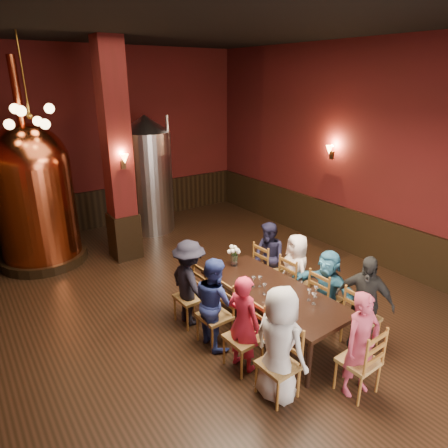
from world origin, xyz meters
TOP-DOWN VIEW (x-y plane):
  - room at (0.00, 0.00)m, footprint 10.00×10.02m
  - wainscot_right at (3.96, 0.00)m, footprint 0.08×9.90m
  - wainscot_back at (0.00, 4.96)m, footprint 7.90×0.08m
  - column at (-0.30, 2.80)m, footprint 0.58×0.58m
  - pendant_cluster at (-1.80, 2.90)m, footprint 0.90×0.90m
  - sconce_wall at (3.90, 0.80)m, footprint 0.20×0.20m
  - sconce_column at (-0.30, 2.50)m, footprint 0.20×0.20m
  - dining_table at (0.48, -1.19)m, footprint 1.09×2.44m
  - chair_0 at (-0.33, -2.22)m, footprint 0.48×0.48m
  - person_0 at (-0.33, -2.22)m, footprint 0.60×0.81m
  - chair_1 at (-0.36, -1.55)m, footprint 0.48×0.48m
  - person_1 at (-0.36, -1.55)m, footprint 0.45×0.57m
  - chair_2 at (-0.38, -0.89)m, footprint 0.48×0.48m
  - person_2 at (-0.38, -0.89)m, footprint 0.39×0.70m
  - chair_3 at (-0.41, -0.22)m, footprint 0.48×0.48m
  - person_3 at (-0.41, -0.22)m, footprint 0.54×0.93m
  - chair_4 at (1.37, -2.16)m, footprint 0.48×0.48m
  - person_4 at (1.37, -2.16)m, footprint 0.66×0.91m
  - chair_5 at (1.34, -1.49)m, footprint 0.48×0.48m
  - person_5 at (1.34, -1.49)m, footprint 0.51×1.22m
  - chair_6 at (1.32, -0.83)m, footprint 0.48×0.48m
  - person_6 at (1.32, -0.83)m, footprint 0.59×0.74m
  - chair_7 at (1.29, -0.16)m, footprint 0.48×0.48m
  - person_7 at (1.29, -0.16)m, footprint 0.34×0.66m
  - chair_8 at (0.54, -2.74)m, footprint 0.48×0.48m
  - person_8 at (0.54, -2.74)m, footprint 0.55×0.41m
  - copper_kettle at (-1.85, 3.57)m, footprint 2.06×2.06m
  - steel_vessel at (0.89, 4.02)m, footprint 1.36×1.36m
  - rose_vase at (0.49, -0.19)m, footprint 0.22×0.22m
  - wine_glass_0 at (0.70, -1.70)m, footprint 0.07×0.07m
  - wine_glass_1 at (0.85, -1.70)m, footprint 0.07×0.07m
  - wine_glass_2 at (0.38, -1.00)m, footprint 0.07×0.07m
  - wine_glass_3 at (0.30, -0.94)m, footprint 0.07×0.07m
  - wine_glass_4 at (0.29, -1.21)m, footprint 0.07×0.07m
  - wine_glass_5 at (0.68, -1.81)m, footprint 0.07×0.07m

SIDE VIEW (x-z plane):
  - chair_0 at x=-0.33m, z-range 0.00..0.92m
  - chair_1 at x=-0.36m, z-range 0.00..0.92m
  - chair_2 at x=-0.38m, z-range 0.00..0.92m
  - chair_3 at x=-0.41m, z-range 0.00..0.92m
  - chair_4 at x=1.37m, z-range 0.00..0.92m
  - chair_5 at x=1.34m, z-range 0.00..0.92m
  - chair_6 at x=1.32m, z-range 0.00..0.92m
  - chair_7 at x=1.29m, z-range 0.00..0.92m
  - chair_8 at x=0.54m, z-range 0.00..0.92m
  - wainscot_right at x=3.96m, z-range 0.00..1.00m
  - wainscot_back at x=0.00m, z-range 0.00..1.00m
  - person_5 at x=1.34m, z-range 0.00..1.28m
  - person_6 at x=1.32m, z-range 0.00..1.33m
  - person_7 at x=1.29m, z-range 0.00..1.33m
  - dining_table at x=0.48m, z-range 0.31..1.06m
  - person_2 at x=-0.38m, z-range 0.00..1.38m
  - person_1 at x=-0.36m, z-range 0.00..1.39m
  - person_8 at x=0.54m, z-range 0.00..1.39m
  - person_3 at x=-0.41m, z-range 0.00..1.42m
  - person_4 at x=1.37m, z-range 0.00..1.44m
  - person_0 at x=-0.33m, z-range 0.00..1.51m
  - wine_glass_0 at x=0.70m, z-range 0.75..0.92m
  - wine_glass_1 at x=0.85m, z-range 0.75..0.92m
  - wine_glass_2 at x=0.38m, z-range 0.75..0.92m
  - wine_glass_3 at x=0.30m, z-range 0.75..0.92m
  - wine_glass_4 at x=0.29m, z-range 0.75..0.92m
  - wine_glass_5 at x=0.68m, z-range 0.75..0.92m
  - rose_vase at x=0.49m, z-range 0.81..1.18m
  - steel_vessel at x=0.89m, z-range 0.00..2.92m
  - copper_kettle at x=-1.85m, z-range -0.56..3.59m
  - sconce_wall at x=3.90m, z-range 2.02..2.38m
  - sconce_column at x=-0.30m, z-range 2.02..2.38m
  - room at x=0.00m, z-range 0.00..4.50m
  - column at x=-0.30m, z-range 0.00..4.50m
  - pendant_cluster at x=-1.80m, z-range 2.25..3.95m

